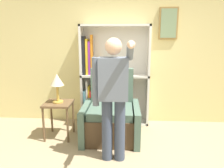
# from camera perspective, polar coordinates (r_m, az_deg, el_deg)

# --- Properties ---
(wall_back) EXTENTS (8.00, 0.11, 2.80)m
(wall_back) POSITION_cam_1_polar(r_m,az_deg,el_deg) (4.40, 2.27, 8.01)
(wall_back) COLOR #DBCC84
(wall_back) RESTS_ON ground_plane
(bookcase) EXTENTS (1.34, 0.28, 1.96)m
(bookcase) POSITION_cam_1_polar(r_m,az_deg,el_deg) (4.32, -1.08, 1.75)
(bookcase) COLOR silver
(bookcase) RESTS_ON ground_plane
(armchair) EXTENTS (0.96, 0.91, 1.17)m
(armchair) POSITION_cam_1_polar(r_m,az_deg,el_deg) (3.85, -0.24, -8.55)
(armchair) COLOR #4C3823
(armchair) RESTS_ON ground_plane
(person_standing) EXTENTS (0.55, 0.78, 1.72)m
(person_standing) POSITION_cam_1_polar(r_m,az_deg,el_deg) (2.95, 0.33, -2.45)
(person_standing) COLOR #384256
(person_standing) RESTS_ON ground_plane
(side_table) EXTENTS (0.46, 0.46, 0.63)m
(side_table) POSITION_cam_1_polar(r_m,az_deg,el_deg) (3.89, -13.80, -6.22)
(side_table) COLOR brown
(side_table) RESTS_ON ground_plane
(table_lamp) EXTENTS (0.23, 0.23, 0.50)m
(table_lamp) POSITION_cam_1_polar(r_m,az_deg,el_deg) (3.77, -14.17, 0.55)
(table_lamp) COLOR gold
(table_lamp) RESTS_ON side_table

